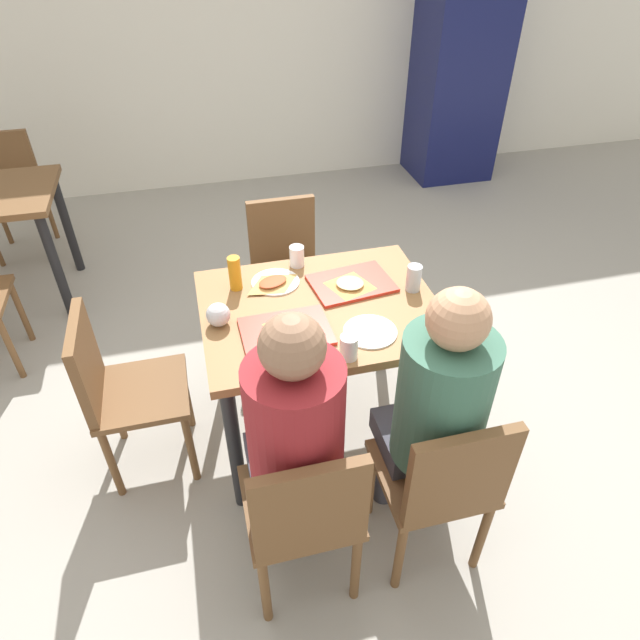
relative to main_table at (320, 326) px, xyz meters
The scene contains 23 objects.
ground_plane 0.67m from the main_table, ahead, with size 10.00×10.00×0.02m, color #9E998E.
back_wall 3.29m from the main_table, 90.00° to the left, with size 10.00×0.10×2.80m, color silver.
main_table is the anchor object (origin of this frame).
chair_near_left 0.85m from the main_table, 107.91° to the right, with size 0.40×0.40×0.86m.
chair_near_right 0.85m from the main_table, 72.09° to the right, with size 0.40×0.40×0.86m.
chair_far_side 0.81m from the main_table, 90.00° to the left, with size 0.40×0.40×0.86m.
chair_left_end 0.91m from the main_table, behind, with size 0.40×0.40×0.86m.
person_in_red 0.71m from the main_table, 111.45° to the right, with size 0.32×0.42×1.27m.
person_in_brown_jacket 0.71m from the main_table, 68.55° to the right, with size 0.32×0.42×1.27m.
tray_red_near 0.26m from the main_table, 141.46° to the right, with size 0.36×0.26×0.02m, color red.
tray_red_far 0.25m from the main_table, 34.33° to the left, with size 0.36×0.26×0.02m, color red.
paper_plate_center 0.30m from the main_table, 124.40° to the left, with size 0.22×0.22×0.01m, color white.
paper_plate_near_edge 0.30m from the main_table, 55.60° to the right, with size 0.22×0.22×0.01m, color white.
pizza_slice_a 0.25m from the main_table, 137.26° to the right, with size 0.23×0.22×0.02m.
pizza_slice_b 0.23m from the main_table, 30.05° to the left, with size 0.23×0.23×0.02m.
pizza_slice_c 0.29m from the main_table, 129.91° to the left, with size 0.23×0.20×0.02m.
plastic_cup_a 0.38m from the main_table, 94.22° to the left, with size 0.07×0.07×0.10m, color white.
plastic_cup_b 0.38m from the main_table, 85.78° to the right, with size 0.07×0.07×0.10m, color white.
soda_can 0.47m from the main_table, ahead, with size 0.07×0.07×0.12m, color #B7BCC6.
condiment_bottle 0.44m from the main_table, 146.02° to the left, with size 0.06×0.06×0.16m, color orange.
foil_bundle 0.46m from the main_table, behind, with size 0.10×0.10×0.10m, color silver.
drink_fridge 3.48m from the main_table, 55.17° to the left, with size 0.70×0.60×1.90m, color #14194C.
background_chair_far 2.89m from the main_table, 126.55° to the left, with size 0.40×0.40×0.86m.
Camera 1 is at (-0.47, -1.85, 2.19)m, focal length 30.89 mm.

